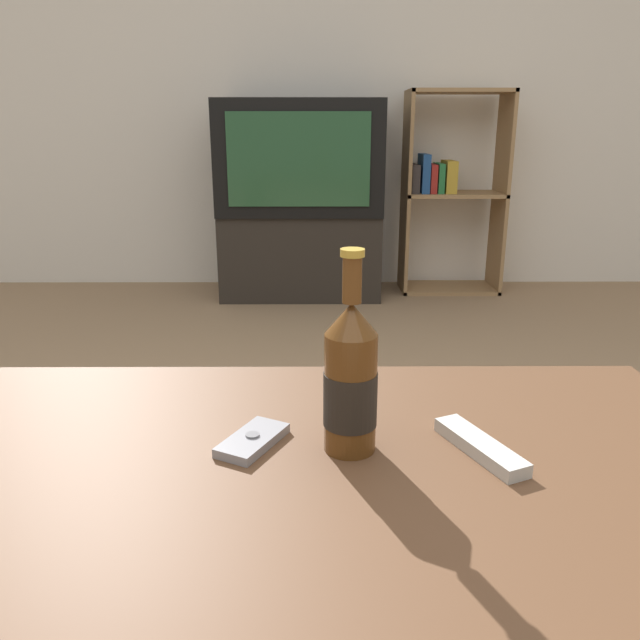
{
  "coord_description": "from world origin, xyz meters",
  "views": [
    {
      "loc": [
        -0.0,
        -0.76,
        0.92
      ],
      "look_at": [
        0.01,
        0.34,
        0.58
      ],
      "focal_mm": 35.0,
      "sensor_mm": 36.0,
      "label": 1
    }
  ],
  "objects_px": {
    "cell_phone": "(253,440)",
    "remote_control": "(481,446)",
    "bookshelf": "(448,190)",
    "beer_bottle": "(351,381)",
    "television": "(300,157)",
    "tv_stand": "(301,254)"
  },
  "relations": [
    {
      "from": "cell_phone",
      "to": "remote_control",
      "type": "height_order",
      "value": "remote_control"
    },
    {
      "from": "bookshelf",
      "to": "remote_control",
      "type": "distance_m",
      "value": 2.83
    },
    {
      "from": "bookshelf",
      "to": "beer_bottle",
      "type": "distance_m",
      "value": 2.86
    },
    {
      "from": "beer_bottle",
      "to": "television",
      "type": "bearing_deg",
      "value": 92.9
    },
    {
      "from": "cell_phone",
      "to": "remote_control",
      "type": "distance_m",
      "value": 0.32
    },
    {
      "from": "tv_stand",
      "to": "television",
      "type": "xyz_separation_m",
      "value": [
        -0.0,
        -0.0,
        0.53
      ]
    },
    {
      "from": "remote_control",
      "to": "cell_phone",
      "type": "bearing_deg",
      "value": 151.55
    },
    {
      "from": "tv_stand",
      "to": "remote_control",
      "type": "xyz_separation_m",
      "value": [
        0.32,
        -2.69,
        0.26
      ]
    },
    {
      "from": "tv_stand",
      "to": "remote_control",
      "type": "distance_m",
      "value": 2.73
    },
    {
      "from": "tv_stand",
      "to": "remote_control",
      "type": "height_order",
      "value": "remote_control"
    },
    {
      "from": "tv_stand",
      "to": "bookshelf",
      "type": "height_order",
      "value": "bookshelf"
    },
    {
      "from": "beer_bottle",
      "to": "remote_control",
      "type": "relative_size",
      "value": 1.71
    },
    {
      "from": "cell_phone",
      "to": "remote_control",
      "type": "bearing_deg",
      "value": 22.71
    },
    {
      "from": "tv_stand",
      "to": "television",
      "type": "bearing_deg",
      "value": -90.0
    },
    {
      "from": "television",
      "to": "bookshelf",
      "type": "bearing_deg",
      "value": 6.35
    },
    {
      "from": "television",
      "to": "beer_bottle",
      "type": "height_order",
      "value": "television"
    },
    {
      "from": "tv_stand",
      "to": "television",
      "type": "relative_size",
      "value": 1.0
    },
    {
      "from": "bookshelf",
      "to": "cell_phone",
      "type": "distance_m",
      "value": 2.88
    },
    {
      "from": "beer_bottle",
      "to": "bookshelf",
      "type": "bearing_deg",
      "value": 75.89
    },
    {
      "from": "television",
      "to": "remote_control",
      "type": "height_order",
      "value": "television"
    },
    {
      "from": "bookshelf",
      "to": "cell_phone",
      "type": "bearing_deg",
      "value": -106.87
    },
    {
      "from": "bookshelf",
      "to": "beer_bottle",
      "type": "relative_size",
      "value": 3.84
    }
  ]
}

